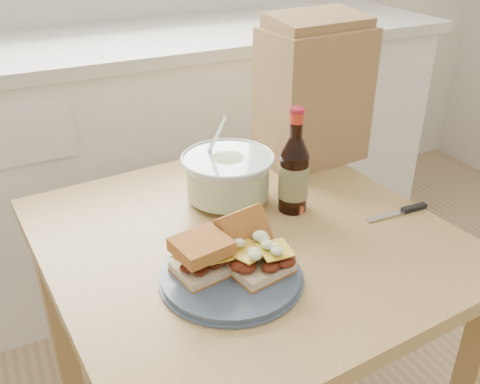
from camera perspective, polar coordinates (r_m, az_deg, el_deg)
name	(u,v)px	position (r m, az deg, el deg)	size (l,w,h in m)	color
cabinet_run	(129,161)	(2.10, -11.81, 3.29)	(2.50, 0.64, 0.94)	white
dining_table	(246,270)	(1.25, 0.59, -8.32)	(0.90, 0.90, 0.70)	tan
plate	(231,276)	(1.05, -0.95, -8.91)	(0.27, 0.27, 0.02)	#405067
sandwich_left	(202,256)	(1.02, -4.10, -6.84)	(0.11, 0.11, 0.07)	beige
sandwich_right	(254,250)	(1.05, 1.50, -6.22)	(0.13, 0.17, 0.09)	beige
coleslaw_bowl	(228,178)	(1.29, -1.29, 1.47)	(0.22, 0.22, 0.22)	silver
beer_bottle	(294,173)	(1.24, 5.77, 2.01)	(0.07, 0.07, 0.25)	black
knife	(407,210)	(1.32, 17.37, -1.84)	(0.17, 0.02, 0.01)	silver
paper_bag	(313,96)	(1.48, 7.82, 10.08)	(0.28, 0.18, 0.36)	#977549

